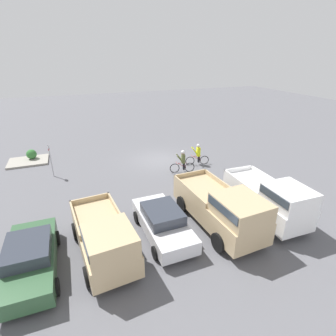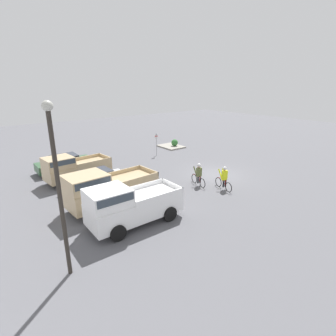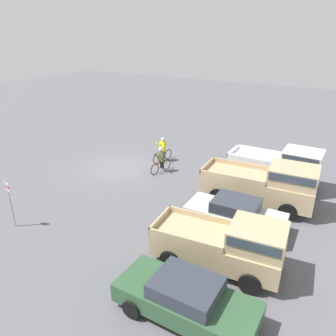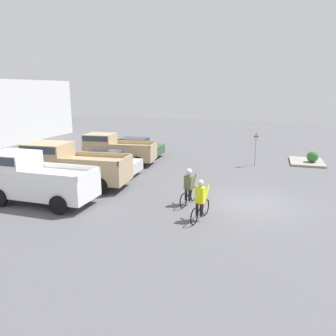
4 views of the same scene
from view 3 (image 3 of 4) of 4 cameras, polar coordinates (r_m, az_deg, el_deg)
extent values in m
plane|color=#56565B|center=(21.84, -8.59, 0.12)|extent=(80.00, 80.00, 0.00)
cube|color=white|center=(19.98, 17.76, -0.16)|extent=(2.01, 5.08, 1.09)
cube|color=white|center=(19.40, 22.40, 1.56)|extent=(1.81, 2.04, 0.85)
cube|color=#333D47|center=(19.33, 22.49, 2.08)|extent=(1.87, 1.88, 0.38)
cube|color=white|center=(20.80, 15.94, 2.96)|extent=(0.12, 3.03, 0.25)
cube|color=white|center=(19.11, 14.38, 1.35)|extent=(0.12, 3.03, 0.25)
cube|color=white|center=(20.36, 11.24, 2.99)|extent=(1.94, 0.11, 0.25)
cylinder|color=black|center=(20.82, 22.40, -1.40)|extent=(0.23, 0.83, 0.82)
cylinder|color=black|center=(19.06, 21.37, -3.49)|extent=(0.23, 0.83, 0.82)
cylinder|color=black|center=(21.38, 14.21, 0.33)|extent=(0.23, 0.83, 0.82)
cylinder|color=black|center=(19.67, 12.48, -1.54)|extent=(0.23, 0.83, 0.82)
cube|color=tan|center=(17.48, 15.19, -3.14)|extent=(2.41, 5.71, 1.09)
cube|color=tan|center=(16.91, 21.05, -1.24)|extent=(2.04, 2.35, 0.84)
cube|color=#333D47|center=(16.84, 21.14, -0.67)|extent=(2.09, 2.17, 0.37)
cube|color=tan|center=(18.31, 12.69, 0.64)|extent=(0.29, 3.35, 0.25)
cube|color=tan|center=(16.54, 10.91, -1.71)|extent=(0.29, 3.35, 0.25)
cube|color=tan|center=(17.85, 6.80, 0.46)|extent=(2.07, 0.21, 0.25)
cylinder|color=black|center=(18.44, 20.99, -4.23)|extent=(0.27, 0.89, 0.88)
cylinder|color=black|center=(16.61, 20.08, -7.21)|extent=(0.27, 0.89, 0.88)
cylinder|color=black|center=(18.95, 10.63, -2.27)|extent=(0.27, 0.89, 0.88)
cylinder|color=black|center=(17.17, 8.62, -4.92)|extent=(0.27, 0.89, 0.88)
cube|color=silver|center=(15.30, 11.56, -8.28)|extent=(1.87, 4.46, 0.66)
cube|color=#2D333D|center=(15.00, 11.74, -6.36)|extent=(1.63, 2.03, 0.51)
cylinder|color=black|center=(15.93, 17.35, -8.77)|extent=(0.20, 0.61, 0.60)
cylinder|color=black|center=(14.46, 15.80, -12.10)|extent=(0.20, 0.61, 0.60)
cylinder|color=black|center=(16.53, 7.76, -6.58)|extent=(0.20, 0.61, 0.60)
cylinder|color=black|center=(15.13, 5.28, -9.50)|extent=(0.20, 0.61, 0.60)
cube|color=tan|center=(12.88, 8.44, -13.38)|extent=(2.36, 5.01, 0.93)
cube|color=tan|center=(12.16, 15.36, -11.51)|extent=(1.94, 2.10, 0.80)
cube|color=#333D47|center=(12.07, 15.45, -10.81)|extent=(1.98, 1.95, 0.35)
cube|color=tan|center=(13.52, 5.78, -8.30)|extent=(0.35, 2.90, 0.25)
cube|color=tan|center=(12.07, 2.78, -12.46)|extent=(0.35, 2.90, 0.25)
cube|color=tan|center=(13.25, -1.41, -8.88)|extent=(1.92, 0.26, 0.25)
cylinder|color=black|center=(13.68, 15.76, -13.88)|extent=(0.29, 0.81, 0.79)
cylinder|color=black|center=(12.19, 14.05, -18.97)|extent=(0.29, 0.81, 0.79)
cylinder|color=black|center=(14.25, 3.61, -11.27)|extent=(0.29, 0.81, 0.79)
cylinder|color=black|center=(12.82, 0.33, -15.68)|extent=(0.29, 0.81, 0.79)
cube|color=#2D5133|center=(11.02, 3.13, -22.20)|extent=(1.82, 4.51, 0.66)
cube|color=#2D333D|center=(10.62, 3.20, -20.03)|extent=(1.63, 2.04, 0.49)
cylinder|color=black|center=(11.46, 12.31, -22.60)|extent=(0.18, 0.64, 0.64)
cylinder|color=black|center=(12.30, -1.13, -18.15)|extent=(0.18, 0.64, 0.64)
cylinder|color=black|center=(11.24, -6.35, -23.26)|extent=(0.18, 0.64, 0.64)
torus|color=black|center=(20.45, -2.33, -0.26)|extent=(0.71, 0.20, 0.71)
torus|color=black|center=(21.19, -0.23, 0.62)|extent=(0.71, 0.20, 0.71)
cylinder|color=maroon|center=(20.74, -1.27, 0.63)|extent=(0.57, 0.15, 0.38)
cylinder|color=maroon|center=(20.67, -1.27, 1.14)|extent=(0.60, 0.16, 0.04)
cylinder|color=maroon|center=(20.88, -0.90, 0.79)|extent=(0.04, 0.04, 0.35)
cylinder|color=maroon|center=(20.38, -2.08, 0.88)|extent=(0.12, 0.46, 0.02)
cylinder|color=black|center=(20.78, -0.88, 0.55)|extent=(0.14, 0.14, 0.53)
cylinder|color=black|center=(20.89, -1.24, 0.68)|extent=(0.14, 0.14, 0.53)
cube|color=#5B6638|center=(20.58, -1.17, 2.05)|extent=(0.31, 0.40, 0.62)
cylinder|color=#5B6638|center=(20.33, -1.25, 1.77)|extent=(0.55, 0.20, 0.67)
cylinder|color=#5B6638|center=(20.55, -1.94, 2.00)|extent=(0.55, 0.20, 0.67)
sphere|color=tan|center=(20.41, -1.24, 3.17)|extent=(0.26, 0.26, 0.26)
sphere|color=silver|center=(20.39, -1.24, 3.34)|extent=(0.28, 0.28, 0.28)
torus|color=black|center=(22.15, -1.97, 1.63)|extent=(0.70, 0.19, 0.71)
torus|color=black|center=(22.93, 0.02, 2.41)|extent=(0.70, 0.19, 0.71)
cylinder|color=maroon|center=(22.48, -0.96, 2.43)|extent=(0.59, 0.16, 0.38)
cylinder|color=maroon|center=(22.41, -0.97, 2.91)|extent=(0.62, 0.17, 0.04)
cylinder|color=maroon|center=(22.61, -0.62, 2.57)|extent=(0.04, 0.04, 0.34)
cylinder|color=maroon|center=(22.11, -1.73, 2.68)|extent=(0.12, 0.46, 0.02)
cylinder|color=black|center=(22.51, -0.59, 2.36)|extent=(0.14, 0.14, 0.53)
cylinder|color=black|center=(22.63, -0.93, 2.47)|extent=(0.14, 0.14, 0.53)
cube|color=yellow|center=(22.32, -0.87, 3.81)|extent=(0.31, 0.40, 0.67)
cylinder|color=yellow|center=(22.06, -0.95, 3.57)|extent=(0.57, 0.20, 0.72)
cylinder|color=yellow|center=(22.28, -1.59, 3.76)|extent=(0.57, 0.20, 0.72)
sphere|color=tan|center=(22.16, -0.93, 4.88)|extent=(0.22, 0.22, 0.22)
sphere|color=silver|center=(22.15, -0.93, 5.01)|extent=(0.24, 0.24, 0.24)
cylinder|color=#9E9EA3|center=(16.39, -25.68, -5.66)|extent=(0.06, 0.06, 2.35)
cube|color=white|center=(16.04, -26.20, -2.98)|extent=(0.08, 0.30, 0.45)
cube|color=red|center=(16.04, -26.20, -2.98)|extent=(0.08, 0.30, 0.10)
camera|label=1|loc=(10.86, 63.83, 8.20)|focal=28.00mm
camera|label=2|loc=(29.28, 37.66, 16.15)|focal=28.00mm
camera|label=4|loc=(33.21, 6.80, 17.37)|focal=35.00mm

